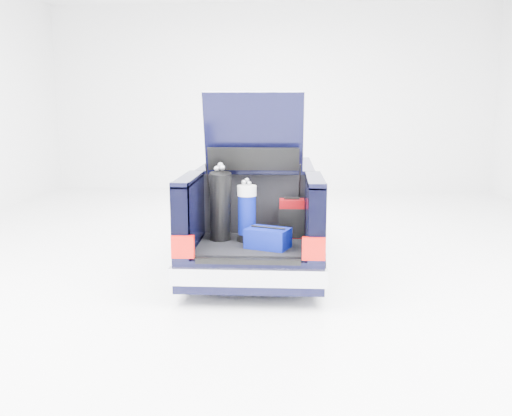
# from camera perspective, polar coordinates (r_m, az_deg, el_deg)

# --- Properties ---
(ground) EXTENTS (14.00, 14.00, 0.00)m
(ground) POSITION_cam_1_polar(r_m,az_deg,el_deg) (8.37, 0.19, -5.21)
(ground) COLOR white
(ground) RESTS_ON ground
(car) EXTENTS (1.87, 4.65, 2.47)m
(car) POSITION_cam_1_polar(r_m,az_deg,el_deg) (8.32, 0.23, -0.55)
(car) COLOR black
(car) RESTS_ON ground
(red_suitcase) EXTENTS (0.33, 0.21, 0.53)m
(red_suitcase) POSITION_cam_1_polar(r_m,az_deg,el_deg) (7.07, 3.77, -1.11)
(red_suitcase) COLOR #620306
(red_suitcase) RESTS_ON car
(black_golf_bag) EXTENTS (0.35, 0.44, 0.99)m
(black_golf_bag) POSITION_cam_1_polar(r_m,az_deg,el_deg) (6.84, -3.76, 0.18)
(black_golf_bag) COLOR black
(black_golf_bag) RESTS_ON car
(blue_golf_bag) EXTENTS (0.30, 0.30, 0.81)m
(blue_golf_bag) POSITION_cam_1_polar(r_m,az_deg,el_deg) (6.83, -0.96, -0.51)
(blue_golf_bag) COLOR black
(blue_golf_bag) RESTS_ON car
(blue_duffel) EXTENTS (0.59, 0.49, 0.26)m
(blue_duffel) POSITION_cam_1_polar(r_m,az_deg,el_deg) (6.55, 1.27, -3.18)
(blue_duffel) COLOR #040D69
(blue_duffel) RESTS_ON car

